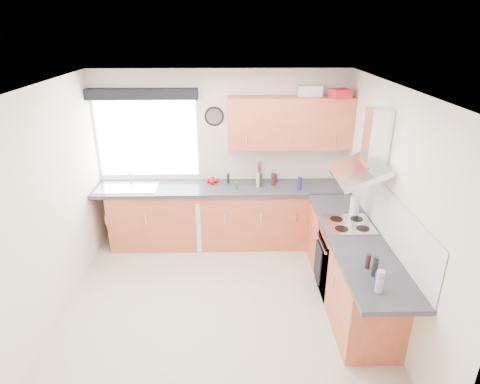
{
  "coord_description": "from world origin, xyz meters",
  "views": [
    {
      "loc": [
        0.15,
        -3.78,
        3.06
      ],
      "look_at": [
        0.25,
        0.85,
        1.1
      ],
      "focal_mm": 30.0,
      "sensor_mm": 36.0,
      "label": 1
    }
  ],
  "objects_px": {
    "washing_machine": "(211,219)",
    "upper_cabinets": "(290,123)",
    "extractor_hood": "(367,153)",
    "oven": "(345,261)"
  },
  "relations": [
    {
      "from": "washing_machine",
      "to": "upper_cabinets",
      "type": "bearing_deg",
      "value": -10.44
    },
    {
      "from": "extractor_hood",
      "to": "washing_machine",
      "type": "distance_m",
      "value": 2.56
    },
    {
      "from": "upper_cabinets",
      "to": "washing_machine",
      "type": "bearing_deg",
      "value": -174.65
    },
    {
      "from": "oven",
      "to": "extractor_hood",
      "type": "relative_size",
      "value": 1.09
    },
    {
      "from": "extractor_hood",
      "to": "oven",
      "type": "bearing_deg",
      "value": 180.0
    },
    {
      "from": "extractor_hood",
      "to": "washing_machine",
      "type": "xyz_separation_m",
      "value": [
        -1.77,
        1.22,
        -1.38
      ]
    },
    {
      "from": "extractor_hood",
      "to": "washing_machine",
      "type": "relative_size",
      "value": 1.01
    },
    {
      "from": "washing_machine",
      "to": "extractor_hood",
      "type": "bearing_deg",
      "value": -50.36
    },
    {
      "from": "extractor_hood",
      "to": "washing_machine",
      "type": "height_order",
      "value": "extractor_hood"
    },
    {
      "from": "oven",
      "to": "upper_cabinets",
      "type": "relative_size",
      "value": 0.5
    }
  ]
}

